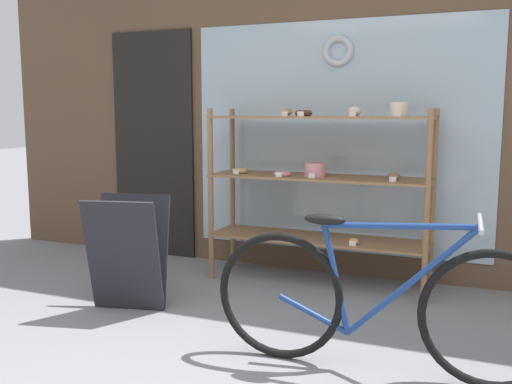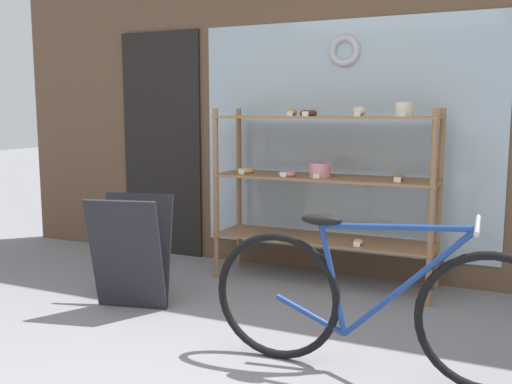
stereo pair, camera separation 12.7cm
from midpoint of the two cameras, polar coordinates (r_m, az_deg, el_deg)
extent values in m
cube|color=brown|center=(4.89, 5.34, 14.06)|extent=(6.31, 0.08, 3.76)
cube|color=#A3B7C1|center=(4.77, 7.36, 5.38)|extent=(2.50, 0.02, 1.90)
cube|color=black|center=(5.50, -10.86, 4.62)|extent=(0.84, 0.03, 2.10)
torus|color=#B7B7BC|center=(4.77, 7.46, 13.80)|extent=(0.26, 0.06, 0.26)
cylinder|color=#8E6642|center=(4.64, -5.33, -0.30)|extent=(0.04, 0.04, 1.39)
cylinder|color=#8E6642|center=(4.14, 15.91, -1.59)|extent=(0.04, 0.04, 1.39)
cylinder|color=#8E6642|center=(5.02, -3.09, 0.36)|extent=(0.04, 0.04, 1.39)
cylinder|color=#8E6642|center=(4.56, 16.52, -0.75)|extent=(0.04, 0.04, 1.39)
cube|color=#8E6642|center=(4.58, 5.44, -4.65)|extent=(1.74, 0.47, 0.02)
cube|color=#8E6642|center=(4.50, 5.52, 1.47)|extent=(1.74, 0.47, 0.02)
cube|color=#8E6642|center=(4.47, 5.60, 7.44)|extent=(1.74, 0.47, 0.02)
cylinder|color=beige|center=(4.30, 13.30, 8.04)|extent=(0.13, 0.13, 0.10)
cube|color=white|center=(4.23, 13.12, 7.60)|extent=(0.05, 0.00, 0.04)
ellipsoid|color=brown|center=(4.28, 12.81, 1.51)|extent=(0.09, 0.08, 0.06)
cube|color=white|center=(4.22, 12.68, 1.25)|extent=(0.05, 0.00, 0.04)
torus|color=#4C2D1E|center=(4.43, 3.96, 7.88)|extent=(0.13, 0.13, 0.05)
cube|color=white|center=(4.36, 3.64, 7.80)|extent=(0.05, 0.00, 0.04)
ellipsoid|color=tan|center=(4.36, 8.94, -4.89)|extent=(0.07, 0.06, 0.05)
cube|color=white|center=(4.32, 8.80, -5.11)|extent=(0.05, 0.00, 0.04)
ellipsoid|color=beige|center=(4.39, 8.99, 7.97)|extent=(0.11, 0.09, 0.07)
cube|color=white|center=(4.33, 8.79, 7.72)|extent=(0.05, 0.00, 0.04)
torus|color=tan|center=(4.70, -2.39, 2.15)|extent=(0.14, 0.14, 0.04)
cube|color=white|center=(4.63, -2.79, 2.03)|extent=(0.05, 0.00, 0.04)
cylinder|color=pink|center=(4.44, 5.14, 2.22)|extent=(0.17, 0.17, 0.11)
cube|color=white|center=(4.36, 4.77, 1.63)|extent=(0.05, 0.00, 0.04)
ellipsoid|color=#AD7F4C|center=(4.55, 2.30, 7.98)|extent=(0.09, 0.07, 0.06)
cube|color=white|center=(4.50, 2.07, 7.83)|extent=(0.05, 0.00, 0.04)
torus|color=pink|center=(4.50, 1.82, 1.83)|extent=(0.14, 0.14, 0.03)
cube|color=white|center=(4.43, 1.46, 1.75)|extent=(0.05, 0.00, 0.04)
torus|color=black|center=(3.20, 1.23, -10.35)|extent=(0.72, 0.07, 0.72)
torus|color=black|center=(3.05, 21.49, -11.89)|extent=(0.72, 0.07, 0.72)
cylinder|color=navy|center=(3.02, 14.01, -8.81)|extent=(0.65, 0.06, 0.64)
cylinder|color=navy|center=(2.95, 12.89, -3.34)|extent=(0.77, 0.06, 0.07)
cylinder|color=navy|center=(3.08, 6.84, -8.65)|extent=(0.17, 0.04, 0.59)
cylinder|color=navy|center=(3.18, 4.56, -12.08)|extent=(0.40, 0.05, 0.19)
ellipsoid|color=black|center=(3.02, 5.68, -2.72)|extent=(0.22, 0.10, 0.06)
cylinder|color=#B2B2B7|center=(2.92, 20.37, -2.96)|extent=(0.04, 0.46, 0.02)
cube|color=#232328|center=(3.99, -14.05, -6.27)|extent=(0.54, 0.31, 0.78)
cube|color=#232328|center=(4.15, -13.08, -5.67)|extent=(0.54, 0.31, 0.78)
camera|label=1|loc=(0.06, -91.05, -0.15)|focal=40.00mm
camera|label=2|loc=(0.06, 88.95, 0.15)|focal=40.00mm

